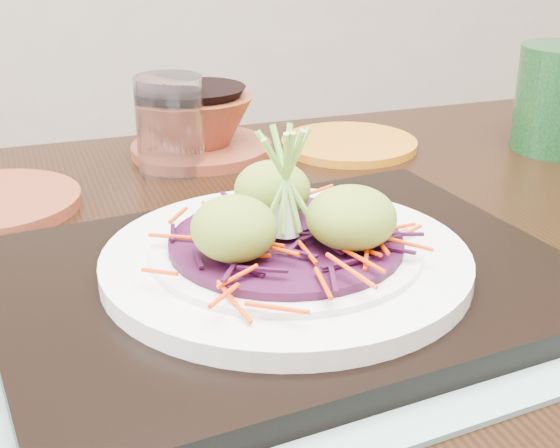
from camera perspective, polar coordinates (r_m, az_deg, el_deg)
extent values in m
cube|color=black|center=(0.69, -0.87, -4.09)|extent=(1.34, 0.97, 0.04)
cube|color=black|center=(1.41, 16.90, -8.10)|extent=(0.07, 0.07, 0.74)
cube|color=gray|center=(0.62, 0.43, -5.21)|extent=(0.58, 0.49, 0.00)
cube|color=black|center=(0.61, 0.43, -4.21)|extent=(0.50, 0.42, 0.02)
cylinder|color=silver|center=(0.61, 0.43, -2.73)|extent=(0.29, 0.29, 0.02)
cylinder|color=silver|center=(0.60, 0.44, -1.90)|extent=(0.21, 0.21, 0.01)
cylinder|color=#360A27|center=(0.60, 0.44, -1.33)|extent=(0.18, 0.18, 0.01)
ellipsoid|color=olive|center=(0.56, -3.36, -0.37)|extent=(0.07, 0.07, 0.05)
ellipsoid|color=olive|center=(0.58, 5.25, 0.42)|extent=(0.07, 0.07, 0.05)
ellipsoid|color=olive|center=(0.63, -0.55, 2.47)|extent=(0.07, 0.07, 0.05)
cylinder|color=white|center=(0.90, -8.06, 7.23)|extent=(0.09, 0.09, 0.11)
cylinder|color=maroon|center=(0.96, -5.76, 5.50)|extent=(0.20, 0.20, 0.01)
cylinder|color=#B46614|center=(0.99, 5.07, 5.87)|extent=(0.19, 0.19, 0.01)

